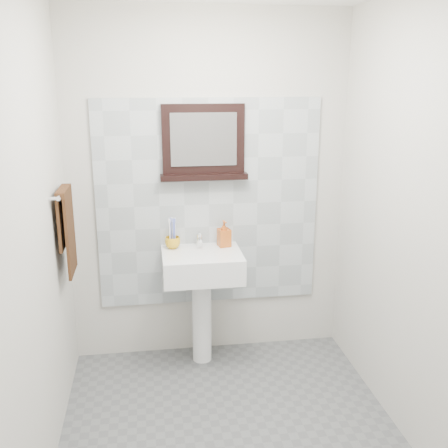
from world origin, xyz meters
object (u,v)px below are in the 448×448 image
at_px(pedestal_sink, 202,277).
at_px(hand_towel, 67,225).
at_px(soap_dispenser, 224,234).
at_px(framed_mirror, 203,144).
at_px(toothbrush_cup, 173,243).

bearing_deg(pedestal_sink, hand_towel, -167.30).
height_order(soap_dispenser, framed_mirror, framed_mirror).
bearing_deg(hand_towel, framed_mirror, 22.86).
bearing_deg(soap_dispenser, toothbrush_cup, 167.78).
bearing_deg(pedestal_sink, soap_dispenser, 32.25).
distance_m(toothbrush_cup, hand_towel, 0.78).
relative_size(soap_dispenser, hand_towel, 0.34).
distance_m(pedestal_sink, toothbrush_cup, 0.32).
bearing_deg(toothbrush_cup, soap_dispenser, -0.81).
bearing_deg(hand_towel, soap_dispenser, 16.36).
bearing_deg(framed_mirror, toothbrush_cup, -163.18).
xyz_separation_m(framed_mirror, hand_towel, (-0.90, -0.38, -0.44)).
height_order(pedestal_sink, soap_dispenser, soap_dispenser).
bearing_deg(hand_towel, toothbrush_cup, 24.86).
height_order(pedestal_sink, hand_towel, hand_towel).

